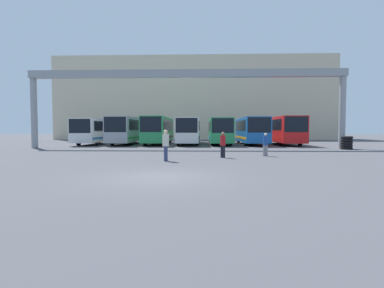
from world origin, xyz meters
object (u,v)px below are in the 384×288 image
(bus_slot_0, at_px, (97,130))
(bus_slot_2, at_px, (159,129))
(pedestrian_near_center, at_px, (265,144))
(bus_slot_3, at_px, (189,130))
(bus_slot_6, at_px, (283,129))
(bus_slot_5, at_px, (251,129))
(pedestrian_near_right, at_px, (223,144))
(bus_slot_4, at_px, (220,130))
(bus_slot_1, at_px, (129,129))
(tire_stack, at_px, (347,143))
(pedestrian_mid_left, at_px, (166,144))

(bus_slot_0, relative_size, bus_slot_2, 0.92)
(bus_slot_2, bearing_deg, pedestrian_near_center, -58.94)
(bus_slot_2, distance_m, pedestrian_near_center, 18.79)
(bus_slot_3, relative_size, bus_slot_6, 1.18)
(bus_slot_5, relative_size, pedestrian_near_center, 6.76)
(pedestrian_near_right, bearing_deg, bus_slot_4, -48.00)
(bus_slot_3, bearing_deg, bus_slot_0, -175.31)
(bus_slot_2, xyz_separation_m, bus_slot_5, (11.23, -0.31, -0.06))
(bus_slot_0, height_order, bus_slot_2, bus_slot_2)
(bus_slot_6, bearing_deg, bus_slot_1, 177.09)
(bus_slot_3, height_order, pedestrian_near_right, bus_slot_3)
(pedestrian_near_right, bearing_deg, bus_slot_0, -5.41)
(bus_slot_2, xyz_separation_m, pedestrian_near_center, (9.68, -16.07, -1.04))
(tire_stack, bearing_deg, pedestrian_near_center, -140.90)
(bus_slot_2, xyz_separation_m, bus_slot_4, (7.48, 0.38, -0.10))
(pedestrian_mid_left, bearing_deg, tire_stack, 124.82)
(bus_slot_2, xyz_separation_m, bus_slot_6, (14.97, -0.48, -0.00))
(bus_slot_1, distance_m, bus_slot_2, 3.77)
(bus_slot_1, relative_size, pedestrian_near_right, 7.40)
(bus_slot_3, height_order, pedestrian_mid_left, bus_slot_3)
(bus_slot_2, bearing_deg, tire_stack, -25.75)
(pedestrian_near_center, distance_m, tire_stack, 11.35)
(pedestrian_near_center, bearing_deg, bus_slot_2, 125.61)
(bus_slot_6, relative_size, tire_stack, 8.57)
(bus_slot_3, distance_m, pedestrian_near_right, 18.05)
(bus_slot_0, relative_size, pedestrian_near_right, 6.28)
(bus_slot_3, xyz_separation_m, bus_slot_4, (3.74, -0.08, -0.03))
(bus_slot_3, bearing_deg, bus_slot_1, 179.97)
(bus_slot_4, distance_m, tire_stack, 14.46)
(pedestrian_near_center, bearing_deg, pedestrian_mid_left, -147.19)
(pedestrian_near_center, relative_size, pedestrian_mid_left, 0.87)
(bus_slot_5, relative_size, pedestrian_mid_left, 5.91)
(tire_stack, bearing_deg, bus_slot_0, 161.96)
(bus_slot_4, height_order, pedestrian_near_right, bus_slot_4)
(bus_slot_4, relative_size, pedestrian_near_center, 7.65)
(pedestrian_near_center, xyz_separation_m, pedestrian_near_right, (-2.97, -1.24, 0.04))
(bus_slot_2, distance_m, pedestrian_near_right, 18.60)
(bus_slot_1, bearing_deg, bus_slot_5, -2.99)
(bus_slot_5, relative_size, bus_slot_6, 1.03)
(bus_slot_3, xyz_separation_m, pedestrian_near_center, (5.94, -16.54, -0.96))
(bus_slot_1, xyz_separation_m, pedestrian_near_right, (10.46, -17.78, -0.99))
(bus_slot_1, bearing_deg, pedestrian_near_center, -50.94)
(bus_slot_3, distance_m, bus_slot_5, 7.52)
(pedestrian_near_center, distance_m, pedestrian_mid_left, 7.24)
(bus_slot_6, bearing_deg, bus_slot_2, 178.15)
(bus_slot_1, xyz_separation_m, bus_slot_3, (7.48, -0.00, -0.07))
(pedestrian_mid_left, bearing_deg, pedestrian_near_right, 122.60)
(bus_slot_2, bearing_deg, bus_slot_0, -176.51)
(bus_slot_5, bearing_deg, bus_slot_6, -2.60)
(bus_slot_0, xyz_separation_m, pedestrian_near_right, (14.20, -16.86, -0.87))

